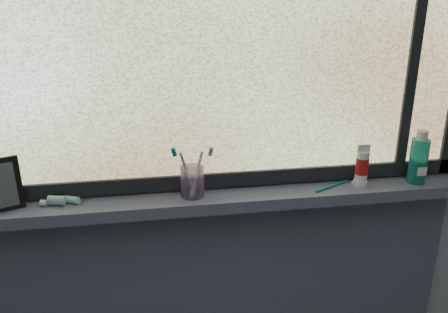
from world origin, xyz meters
The scene contains 10 objects.
wall_back centered at (0.00, 1.30, 1.25)m, with size 3.00×0.01×2.50m, color #9EA3A8.
windowsill centered at (0.00, 1.23, 1.00)m, with size 1.62×0.14×0.04m, color #4E5268.
window_pane centered at (0.00, 1.28, 1.53)m, with size 1.50×0.01×1.00m, color silver.
frame_bottom centered at (0.00, 1.28, 1.05)m, with size 1.60×0.03×0.05m, color black.
frame_mullion centered at (0.60, 1.28, 1.53)m, with size 0.04×0.03×1.00m, color black.
toothpaste_tube centered at (-0.52, 1.23, 1.03)m, with size 0.17×0.03×0.03m, color silver, non-canonical shape.
toothbrush_cup centered at (-0.12, 1.23, 1.07)m, with size 0.07×0.07×0.10m, color #BE9ED1.
toothbrush_lying centered at (0.34, 1.22, 1.03)m, with size 0.18×0.02×0.01m, color #0C6470, non-canonical shape.
mouthwash_bottle centered at (0.64, 1.22, 1.11)m, with size 0.06×0.06×0.15m, color teal.
cream_tube centered at (0.44, 1.22, 1.10)m, with size 0.04×0.04×0.10m, color silver.
Camera 1 is at (-0.25, -0.21, 1.72)m, focal length 40.00 mm.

